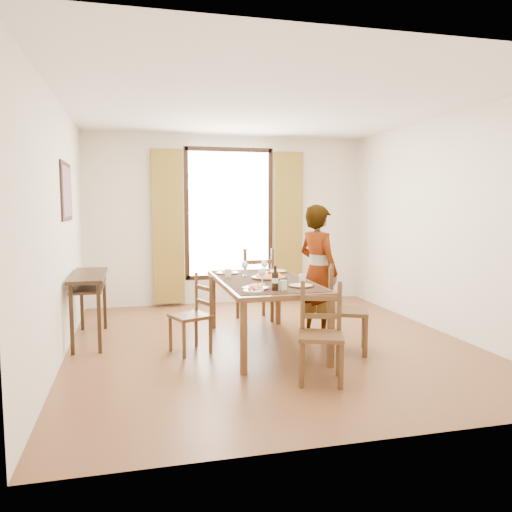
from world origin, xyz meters
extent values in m
plane|color=brown|center=(0.00, 0.00, 0.00)|extent=(5.00, 5.00, 0.00)
cube|color=silver|center=(0.00, 2.50, 1.35)|extent=(4.50, 0.10, 2.70)
cube|color=silver|center=(0.00, -2.50, 1.35)|extent=(4.50, 0.10, 2.70)
cube|color=silver|center=(-2.25, 0.00, 1.35)|extent=(0.10, 5.00, 2.70)
cube|color=silver|center=(2.25, 0.00, 1.35)|extent=(0.10, 5.00, 2.70)
cube|color=white|center=(0.00, 0.00, 2.72)|extent=(4.50, 5.00, 0.04)
cube|color=white|center=(0.00, 2.47, 1.45)|extent=(1.30, 0.04, 2.00)
cube|color=olive|center=(-0.98, 2.41, 1.25)|extent=(0.48, 0.10, 2.40)
cube|color=olive|center=(0.98, 2.41, 1.25)|extent=(0.48, 0.10, 2.40)
cube|color=black|center=(-2.24, 0.60, 1.75)|extent=(0.02, 0.86, 0.66)
cube|color=red|center=(-2.23, 0.60, 1.75)|extent=(0.01, 0.76, 0.56)
cube|color=#322010|center=(-2.03, 0.60, 0.78)|extent=(0.38, 1.20, 0.04)
cube|color=#322010|center=(-2.03, 0.60, 0.66)|extent=(0.34, 1.10, 0.03)
cube|color=#322010|center=(-2.17, 0.05, 0.38)|extent=(0.04, 0.04, 0.76)
cube|color=#322010|center=(-2.17, 1.15, 0.38)|extent=(0.04, 0.04, 0.76)
cube|color=#322010|center=(-1.89, 0.05, 0.38)|extent=(0.04, 0.04, 0.76)
cube|color=#322010|center=(-1.89, 1.15, 0.38)|extent=(0.04, 0.04, 0.76)
cube|color=brown|center=(-0.09, -0.07, 0.72)|extent=(1.00, 1.95, 0.05)
cube|color=black|center=(-0.09, -0.07, 0.75)|extent=(0.92, 1.80, 0.01)
cube|color=brown|center=(-0.53, -0.98, 0.35)|extent=(0.06, 0.06, 0.70)
cube|color=brown|center=(-0.53, 0.85, 0.35)|extent=(0.06, 0.06, 0.70)
cube|color=brown|center=(0.35, -0.98, 0.35)|extent=(0.06, 0.06, 0.70)
cube|color=brown|center=(0.35, 0.85, 0.35)|extent=(0.06, 0.06, 0.70)
cube|color=brown|center=(-0.93, -0.15, 0.40)|extent=(0.48, 0.48, 0.04)
cube|color=brown|center=(-1.14, -0.06, 0.20)|extent=(0.04, 0.04, 0.40)
cube|color=brown|center=(-0.85, 0.06, 0.20)|extent=(0.04, 0.04, 0.40)
cube|color=brown|center=(-1.02, -0.35, 0.20)|extent=(0.04, 0.04, 0.40)
cube|color=brown|center=(-0.73, -0.24, 0.20)|extent=(0.04, 0.04, 0.40)
cube|color=brown|center=(-0.84, 0.06, 0.62)|extent=(0.03, 0.03, 0.44)
cube|color=brown|center=(-0.72, -0.23, 0.62)|extent=(0.03, 0.03, 0.44)
cube|color=brown|center=(-0.78, -0.08, 0.53)|extent=(0.14, 0.31, 0.04)
cube|color=brown|center=(-0.78, -0.08, 0.69)|extent=(0.14, 0.31, 0.04)
cube|color=brown|center=(0.11, 1.16, 0.48)|extent=(0.47, 0.47, 0.04)
cube|color=brown|center=(0.29, 1.37, 0.24)|extent=(0.04, 0.04, 0.48)
cube|color=brown|center=(0.31, 0.98, 0.24)|extent=(0.04, 0.04, 0.48)
cube|color=brown|center=(-0.10, 1.35, 0.24)|extent=(0.04, 0.04, 0.48)
cube|color=brown|center=(-0.08, 0.96, 0.24)|extent=(0.04, 0.04, 0.48)
cube|color=brown|center=(0.31, 0.97, 0.75)|extent=(0.04, 0.04, 0.54)
cube|color=brown|center=(-0.08, 0.95, 0.75)|extent=(0.04, 0.04, 0.54)
cube|color=brown|center=(0.12, 0.96, 0.64)|extent=(0.39, 0.05, 0.05)
cube|color=brown|center=(0.12, 0.96, 0.84)|extent=(0.39, 0.05, 0.05)
cube|color=brown|center=(0.11, -1.34, 0.42)|extent=(0.51, 0.51, 0.04)
cube|color=brown|center=(-0.11, -1.45, 0.21)|extent=(0.04, 0.04, 0.42)
cube|color=brown|center=(0.01, -1.13, 0.21)|extent=(0.04, 0.04, 0.42)
cube|color=brown|center=(0.21, -1.56, 0.21)|extent=(0.04, 0.04, 0.42)
cube|color=brown|center=(0.33, -1.24, 0.21)|extent=(0.04, 0.04, 0.42)
cube|color=brown|center=(0.01, -1.12, 0.66)|extent=(0.03, 0.03, 0.47)
cube|color=brown|center=(0.33, -1.23, 0.66)|extent=(0.03, 0.03, 0.47)
cube|color=brown|center=(0.17, -1.18, 0.57)|extent=(0.33, 0.14, 0.05)
cube|color=brown|center=(0.17, -1.18, 0.74)|extent=(0.33, 0.14, 0.05)
cube|color=brown|center=(0.74, -0.54, 0.45)|extent=(0.55, 0.55, 0.04)
cube|color=brown|center=(0.83, -0.78, 0.22)|extent=(0.04, 0.04, 0.45)
cube|color=brown|center=(0.50, -0.63, 0.22)|extent=(0.04, 0.04, 0.45)
cube|color=brown|center=(0.97, -0.45, 0.22)|extent=(0.04, 0.04, 0.45)
cube|color=brown|center=(0.65, -0.31, 0.22)|extent=(0.04, 0.04, 0.45)
cube|color=brown|center=(0.49, -0.63, 0.70)|extent=(0.04, 0.04, 0.50)
cube|color=brown|center=(0.64, -0.30, 0.70)|extent=(0.04, 0.04, 0.50)
cube|color=brown|center=(0.56, -0.47, 0.60)|extent=(0.17, 0.34, 0.05)
cube|color=brown|center=(0.56, -0.47, 0.78)|extent=(0.17, 0.34, 0.05)
imported|color=gray|center=(0.63, 0.11, 0.80)|extent=(0.86, 0.80, 1.60)
cylinder|color=silver|center=(0.26, -0.40, 0.81)|extent=(0.07, 0.07, 0.10)
cylinder|color=silver|center=(-0.44, 0.23, 0.81)|extent=(0.07, 0.07, 0.10)
cylinder|color=silver|center=(-0.08, -0.78, 0.81)|extent=(0.07, 0.07, 0.10)
camera|label=1|loc=(-1.52, -5.47, 1.61)|focal=35.00mm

